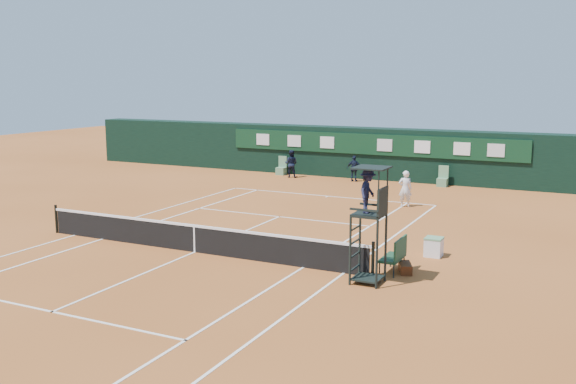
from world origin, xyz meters
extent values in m
plane|color=#AD5D28|center=(0.00, 0.00, 0.00)|extent=(90.00, 90.00, 0.00)
cube|color=silver|center=(0.00, 11.88, 0.01)|extent=(11.05, 0.08, 0.01)
cube|color=white|center=(5.49, 0.00, 0.01)|extent=(0.08, 23.85, 0.01)
cube|color=silver|center=(-5.49, 0.00, 0.01)|extent=(0.08, 23.85, 0.01)
cube|color=white|center=(4.12, 0.00, 0.01)|extent=(0.08, 23.85, 0.01)
cube|color=white|center=(-4.12, 0.00, 0.01)|extent=(0.08, 23.85, 0.01)
cube|color=silver|center=(0.00, 6.40, 0.01)|extent=(8.31, 0.08, 0.01)
cube|color=white|center=(0.00, -6.40, 0.01)|extent=(8.31, 0.08, 0.01)
cube|color=white|center=(0.00, 0.00, 0.01)|extent=(0.08, 12.88, 0.01)
cube|color=silver|center=(0.00, 11.73, 0.01)|extent=(0.08, 0.30, 0.01)
cube|color=black|center=(0.00, 0.00, 0.45)|extent=(12.60, 0.04, 0.90)
cube|color=white|center=(0.00, 0.00, 0.93)|extent=(12.80, 0.06, 0.08)
cube|color=white|center=(0.00, 0.00, 0.46)|extent=(0.06, 0.05, 0.92)
cylinder|color=black|center=(6.40, 0.00, 0.55)|extent=(0.10, 0.10, 1.10)
cylinder|color=black|center=(-6.40, 0.00, 0.55)|extent=(0.10, 0.10, 1.10)
cube|color=black|center=(0.00, 18.75, 1.50)|extent=(40.00, 1.50, 3.00)
cube|color=#0D321B|center=(0.00, 17.94, 2.10)|extent=(18.00, 0.10, 1.20)
cube|color=silver|center=(-7.00, 17.87, 2.10)|extent=(0.90, 0.04, 0.70)
cube|color=silver|center=(-4.80, 17.87, 2.10)|extent=(0.90, 0.04, 0.70)
cube|color=white|center=(-2.60, 17.87, 2.10)|extent=(0.90, 0.04, 0.70)
cube|color=silver|center=(1.00, 17.87, 2.10)|extent=(0.90, 0.04, 0.70)
cube|color=white|center=(3.20, 17.87, 2.10)|extent=(0.90, 0.04, 0.70)
cube|color=white|center=(5.40, 17.87, 2.10)|extent=(0.90, 0.04, 0.70)
cube|color=silver|center=(7.20, 17.87, 2.10)|extent=(0.90, 0.04, 0.70)
cube|color=#5A8A62|center=(-5.50, 17.45, 0.23)|extent=(0.55, 0.50, 0.46)
cube|color=#5B8C64|center=(-5.50, 17.67, 0.80)|extent=(0.55, 0.06, 0.70)
cube|color=#598960|center=(4.50, 17.45, 0.23)|extent=(0.55, 0.50, 0.46)
cube|color=#5F9266|center=(4.50, 17.67, 0.80)|extent=(0.55, 0.06, 0.70)
cylinder|color=black|center=(6.04, -0.98, 1.00)|extent=(0.07, 0.07, 2.00)
cylinder|color=black|center=(6.04, -0.18, 1.00)|extent=(0.07, 0.07, 2.00)
cylinder|color=black|center=(6.84, -0.98, 1.00)|extent=(0.07, 0.07, 2.00)
cylinder|color=black|center=(6.84, -0.18, 1.00)|extent=(0.07, 0.07, 2.00)
cube|color=black|center=(6.44, -0.58, 2.04)|extent=(0.85, 0.85, 0.08)
cube|color=black|center=(6.84, -0.58, 2.45)|extent=(0.06, 0.85, 0.80)
cube|color=black|center=(6.44, -1.00, 2.25)|extent=(0.85, 0.05, 0.06)
cube|color=black|center=(6.44, -0.16, 2.25)|extent=(0.85, 0.05, 0.06)
cylinder|color=black|center=(6.84, -0.98, 2.90)|extent=(0.04, 0.04, 1.00)
cylinder|color=black|center=(6.84, -0.18, 2.90)|extent=(0.04, 0.04, 1.00)
cube|color=black|center=(6.49, -0.58, 3.40)|extent=(0.95, 0.95, 0.04)
cube|color=black|center=(6.44, -0.58, 0.15)|extent=(0.80, 0.80, 0.05)
cube|color=black|center=(6.04, -0.58, 0.40)|extent=(0.04, 0.80, 0.04)
cube|color=black|center=(6.04, -0.58, 0.80)|extent=(0.04, 0.80, 0.04)
cube|color=black|center=(6.04, -0.58, 1.20)|extent=(0.04, 0.80, 0.04)
cube|color=black|center=(6.04, -0.58, 1.60)|extent=(0.04, 0.80, 0.04)
imported|color=#181A31|center=(6.39, -0.58, 2.72)|extent=(0.47, 0.82, 1.28)
cube|color=#173922|center=(6.77, 0.76, 0.45)|extent=(0.55, 1.20, 0.08)
cube|color=#1B4429|center=(7.02, 0.76, 0.80)|extent=(0.06, 1.20, 0.60)
cylinder|color=black|center=(6.55, 0.21, 0.20)|extent=(0.04, 0.04, 0.41)
cylinder|color=black|center=(6.99, 0.21, 0.20)|extent=(0.04, 0.04, 0.41)
cylinder|color=black|center=(6.55, 1.31, 0.20)|extent=(0.04, 0.04, 0.41)
cylinder|color=black|center=(6.99, 1.31, 0.20)|extent=(0.04, 0.04, 0.41)
cube|color=black|center=(7.14, 0.91, 0.15)|extent=(0.62, 0.85, 0.29)
cube|color=white|center=(7.48, 3.13, 0.30)|extent=(0.55, 0.55, 0.60)
cube|color=#64996A|center=(7.48, 3.13, 0.62)|extent=(0.57, 0.57, 0.05)
sphere|color=gold|center=(3.48, 8.72, 0.04)|extent=(0.08, 0.08, 0.08)
imported|color=white|center=(4.23, 10.98, 0.85)|extent=(0.73, 0.61, 1.70)
imported|color=black|center=(-4.47, 16.76, 0.83)|extent=(0.90, 0.76, 1.66)
imported|color=black|center=(-0.50, 16.97, 0.76)|extent=(0.93, 0.49, 1.51)
camera|label=1|loc=(12.30, -17.72, 5.87)|focal=40.00mm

